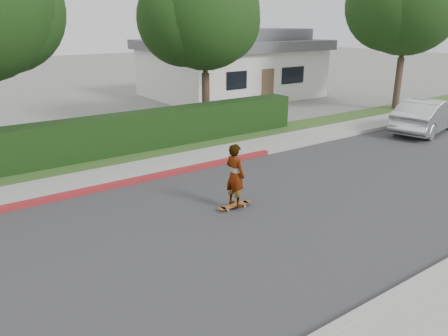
{
  "coord_description": "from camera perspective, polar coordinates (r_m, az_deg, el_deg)",
  "views": [
    {
      "loc": [
        -9.33,
        -7.77,
        4.72
      ],
      "look_at": [
        -2.94,
        1.27,
        1.0
      ],
      "focal_mm": 35.0,
      "sensor_mm": 36.0,
      "label": 1
    }
  ],
  "objects": [
    {
      "name": "ground",
      "position": [
        13.03,
        13.94,
        -3.24
      ],
      "size": [
        120.0,
        120.0,
        0.0
      ],
      "primitive_type": "plane",
      "color": "slate",
      "rests_on": "ground"
    },
    {
      "name": "road",
      "position": [
        13.03,
        13.94,
        -3.22
      ],
      "size": [
        60.0,
        8.0,
        0.01
      ],
      "primitive_type": "cube",
      "color": "#2D2D30",
      "rests_on": "ground"
    },
    {
      "name": "curb_far",
      "position": [
        15.8,
        2.78,
        1.46
      ],
      "size": [
        60.0,
        0.2,
        0.15
      ],
      "primitive_type": "cube",
      "color": "#9E9E99",
      "rests_on": "ground"
    },
    {
      "name": "curb_red_section",
      "position": [
        13.46,
        -14.27,
        -2.19
      ],
      "size": [
        12.0,
        0.21,
        0.15
      ],
      "primitive_type": "cube",
      "color": "maroon",
      "rests_on": "ground"
    },
    {
      "name": "sidewalk_far",
      "position": [
        16.49,
        0.86,
        2.16
      ],
      "size": [
        60.0,
        1.6,
        0.12
      ],
      "primitive_type": "cube",
      "color": "gray",
      "rests_on": "ground"
    },
    {
      "name": "planting_strip",
      "position": [
        17.76,
        -2.18,
        3.32
      ],
      "size": [
        60.0,
        1.6,
        0.1
      ],
      "primitive_type": "cube",
      "color": "#2D4C1E",
      "rests_on": "ground"
    },
    {
      "name": "hedge",
      "position": [
        16.73,
        -12.01,
        4.44
      ],
      "size": [
        15.0,
        1.0,
        1.5
      ],
      "primitive_type": "cube",
      "color": "black",
      "rests_on": "ground"
    },
    {
      "name": "tree_center",
      "position": [
        20.12,
        -2.88,
        19.08
      ],
      "size": [
        5.66,
        4.84,
        7.44
      ],
      "color": "#33261C",
      "rests_on": "ground"
    },
    {
      "name": "tree_right",
      "position": [
        26.19,
        22.52,
        19.25
      ],
      "size": [
        6.32,
        5.6,
        8.56
      ],
      "color": "#33261C",
      "rests_on": "ground"
    },
    {
      "name": "house",
      "position": [
        29.53,
        0.87,
        13.48
      ],
      "size": [
        10.6,
        8.6,
        4.3
      ],
      "color": "beige",
      "rests_on": "ground"
    },
    {
      "name": "skateboard",
      "position": [
        11.63,
        1.43,
        -4.91
      ],
      "size": [
        1.01,
        0.22,
        0.09
      ],
      "rotation": [
        0.0,
        0.0,
        -0.03
      ],
      "color": "orange",
      "rests_on": "ground"
    },
    {
      "name": "skateboarder",
      "position": [
        11.32,
        1.46,
        -0.95
      ],
      "size": [
        0.48,
        0.66,
        1.68
      ],
      "primitive_type": "imported",
      "rotation": [
        0.0,
        0.0,
        1.71
      ],
      "color": "white",
      "rests_on": "skateboard"
    },
    {
      "name": "car_silver",
      "position": [
        21.53,
        24.93,
        6.25
      ],
      "size": [
        4.84,
        2.57,
        1.52
      ],
      "primitive_type": "imported",
      "rotation": [
        0.0,
        0.0,
        1.79
      ],
      "color": "silver",
      "rests_on": "ground"
    }
  ]
}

